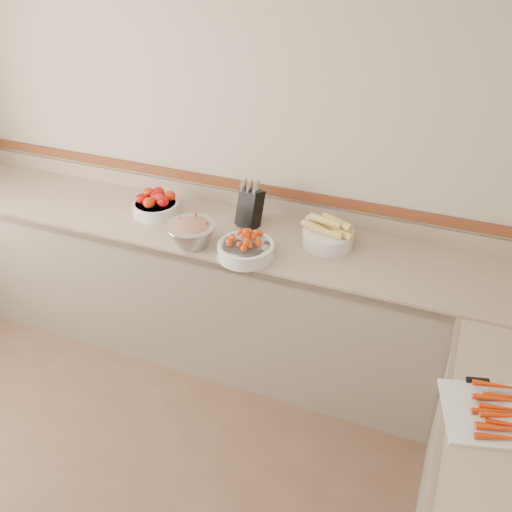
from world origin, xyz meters
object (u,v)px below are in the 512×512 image
at_px(corn_bowl, 328,235).
at_px(cutting_board, 500,414).
at_px(knife_block, 250,207).
at_px(tomato_bowl, 156,204).
at_px(rhubarb_bowl, 192,232).
at_px(cherry_tomato_bowl, 246,248).

height_order(corn_bowl, cutting_board, corn_bowl).
height_order(knife_block, cutting_board, knife_block).
bearing_deg(tomato_bowl, rhubarb_bowl, -34.04).
distance_m(knife_block, tomato_bowl, 0.59).
distance_m(tomato_bowl, rhubarb_bowl, 0.45).
distance_m(corn_bowl, cutting_board, 1.34).
relative_size(tomato_bowl, rhubarb_bowl, 1.01).
height_order(corn_bowl, rhubarb_bowl, corn_bowl).
bearing_deg(knife_block, tomato_bowl, -172.39).
height_order(tomato_bowl, cherry_tomato_bowl, cherry_tomato_bowl).
bearing_deg(knife_block, rhubarb_bowl, -122.84).
xyz_separation_m(corn_bowl, rhubarb_bowl, (-0.70, -0.28, 0.02)).
relative_size(knife_block, corn_bowl, 0.94).
relative_size(knife_block, cutting_board, 0.62).
bearing_deg(corn_bowl, rhubarb_bowl, -157.85).
bearing_deg(cherry_tomato_bowl, tomato_bowl, 160.17).
bearing_deg(cutting_board, corn_bowl, 134.23).
height_order(cherry_tomato_bowl, rhubarb_bowl, cherry_tomato_bowl).
bearing_deg(cutting_board, tomato_bowl, 155.16).
bearing_deg(cutting_board, rhubarb_bowl, 157.49).
height_order(tomato_bowl, rhubarb_bowl, rhubarb_bowl).
bearing_deg(rhubarb_bowl, knife_block, 57.16).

